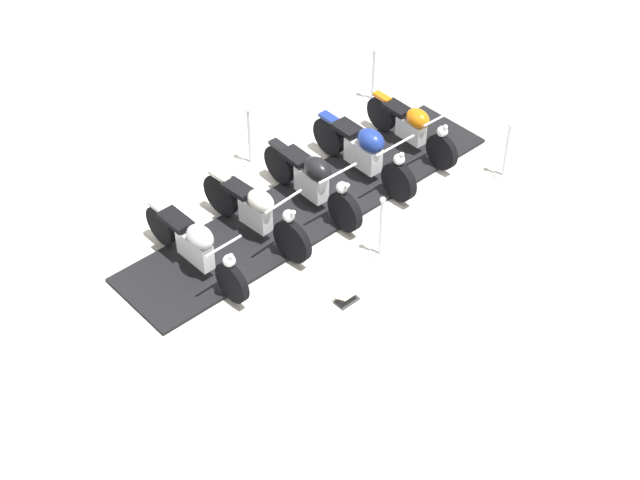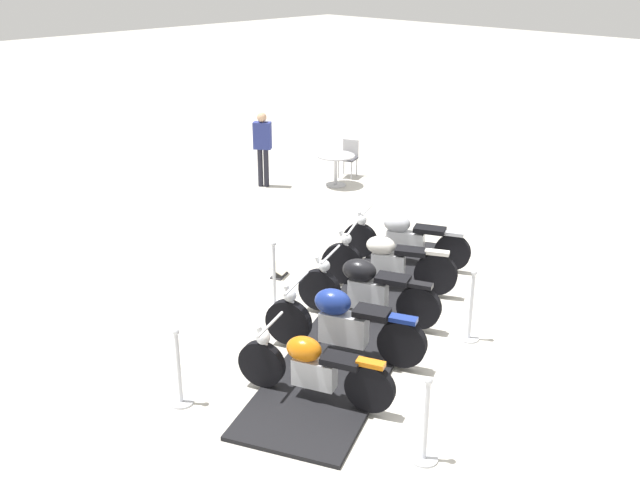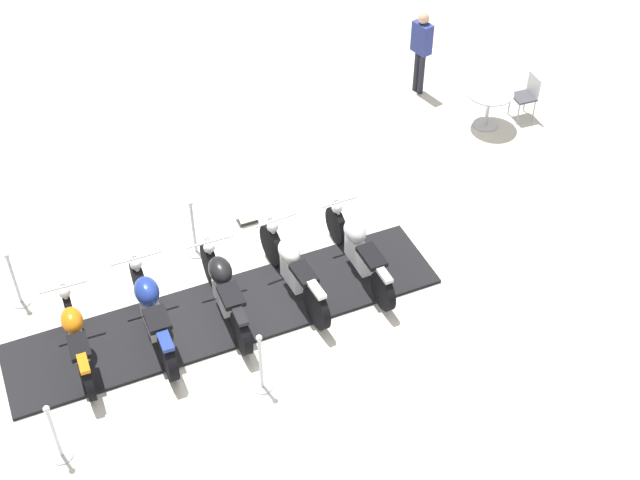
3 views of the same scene
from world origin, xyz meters
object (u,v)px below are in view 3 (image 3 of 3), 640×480
at_px(stanchion_left_mid, 261,369).
at_px(info_placard, 247,218).
at_px(motorcycle_navy, 151,310).
at_px(motorcycle_copper, 76,335).
at_px(stanchion_right_mid, 194,236).
at_px(cafe_table, 489,100).
at_px(motorcycle_black, 224,288).
at_px(stanchion_right_rear, 16,286).
at_px(motorcycle_chrome, 358,248).
at_px(bystander_person, 421,45).
at_px(cafe_chair_near_table, 527,94).
at_px(stanchion_left_rear, 57,440).
at_px(motorcycle_cream, 293,268).

relative_size(stanchion_left_mid, info_placard, 2.78).
bearing_deg(motorcycle_navy, motorcycle_copper, 90.89).
xyz_separation_m(stanchion_right_mid, cafe_table, (-3.62, 5.13, 0.22)).
xyz_separation_m(motorcycle_black, stanchion_right_rear, (-0.18, -3.16, -0.18)).
bearing_deg(motorcycle_copper, cafe_table, -70.67).
xyz_separation_m(motorcycle_chrome, cafe_table, (-4.05, 2.53, 0.04)).
relative_size(motorcycle_chrome, stanchion_right_rear, 2.03).
relative_size(stanchion_right_mid, info_placard, 2.78).
distance_m(motorcycle_copper, info_placard, 3.73).
relative_size(cafe_table, bystander_person, 0.51).
bearing_deg(motorcycle_chrome, motorcycle_black, 89.13).
bearing_deg(cafe_chair_near_table, motorcycle_copper, 19.16).
bearing_deg(stanchion_left_rear, motorcycle_cream, 135.83).
bearing_deg(stanchion_right_rear, motorcycle_black, 86.71).
xyz_separation_m(motorcycle_cream, info_placard, (-1.65, -0.83, -0.46)).
relative_size(motorcycle_chrome, stanchion_right_mid, 1.93).
bearing_deg(cafe_chair_near_table, cafe_table, 0.00).
bearing_deg(cafe_chair_near_table, stanchion_right_mid, 12.55).
xyz_separation_m(stanchion_left_rear, cafe_table, (-7.51, 6.45, 0.21)).
relative_size(stanchion_left_rear, cafe_table, 1.18).
distance_m(motorcycle_black, motorcycle_navy, 1.10).
bearing_deg(info_placard, stanchion_left_rear, -138.52).
bearing_deg(motorcycle_chrome, info_placard, 31.64).
bearing_deg(stanchion_left_rear, bystander_person, 148.96).
height_order(motorcycle_black, stanchion_left_mid, stanchion_left_mid).
height_order(motorcycle_black, cafe_table, motorcycle_black).
bearing_deg(motorcycle_black, stanchion_left_mid, -178.64).
height_order(motorcycle_chrome, bystander_person, bystander_person).
relative_size(stanchion_right_rear, stanchion_right_mid, 0.95).
height_order(stanchion_right_mid, cafe_chair_near_table, stanchion_right_mid).
distance_m(motorcycle_black, stanchion_right_rear, 3.17).
relative_size(info_placard, cafe_chair_near_table, 0.44).
xyz_separation_m(stanchion_right_mid, info_placard, (-0.76, 0.77, -0.28)).
height_order(motorcycle_black, cafe_chair_near_table, motorcycle_black).
xyz_separation_m(motorcycle_black, stanchion_left_mid, (1.40, 0.63, -0.15)).
bearing_deg(info_placard, motorcycle_black, -118.90).
distance_m(motorcycle_cream, stanchion_left_mid, 1.89).
relative_size(motorcycle_black, cafe_table, 2.34).
xyz_separation_m(motorcycle_chrome, bystander_person, (-5.20, 1.30, 0.52)).
bearing_deg(info_placard, cafe_table, 8.89).
xyz_separation_m(motorcycle_black, stanchion_right_mid, (-1.34, -0.61, -0.19)).
xyz_separation_m(motorcycle_copper, stanchion_right_mid, (-2.24, 1.39, -0.14)).
bearing_deg(motorcycle_copper, info_placard, -58.41).
bearing_deg(motorcycle_chrome, stanchion_right_rear, 72.67).
distance_m(stanchion_left_mid, bystander_person, 8.00).
bearing_deg(cafe_chair_near_table, motorcycle_black, 23.77).
height_order(stanchion_right_rear, bystander_person, bystander_person).
distance_m(motorcycle_chrome, stanchion_left_mid, 2.68).
bearing_deg(stanchion_right_mid, motorcycle_copper, -31.83).
height_order(motorcycle_navy, bystander_person, bystander_person).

